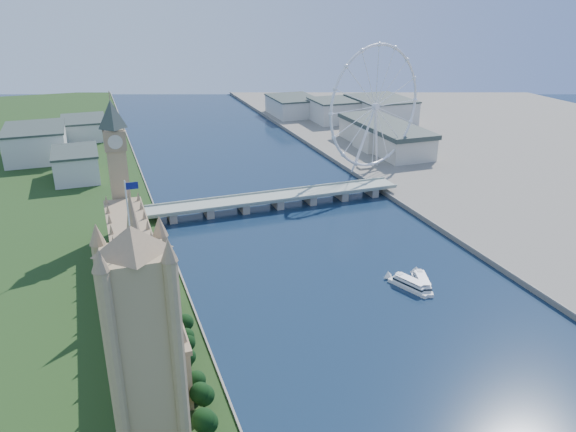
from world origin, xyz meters
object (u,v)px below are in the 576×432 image
victoria_tower (142,337)px  tour_boat_far (422,287)px  tour_boat_near (410,288)px  london_eye (375,107)px

victoria_tower → tour_boat_far: bearing=24.7°
victoria_tower → tour_boat_far: size_ratio=3.54×
tour_boat_near → tour_boat_far: tour_boat_near is taller
victoria_tower → tour_boat_far: victoria_tower is taller
london_eye → tour_boat_far: size_ratio=3.92×
victoria_tower → london_eye: bearing=49.6°
london_eye → tour_boat_near: size_ratio=3.88×
london_eye → tour_boat_near: 245.21m
london_eye → tour_boat_near: london_eye is taller
victoria_tower → tour_boat_far: (175.37, 80.81, -54.49)m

